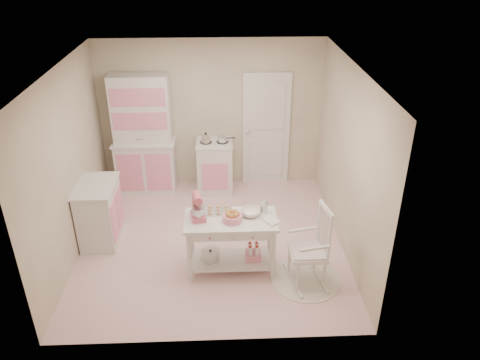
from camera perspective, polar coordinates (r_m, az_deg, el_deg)
name	(u,v)px	position (r m, az deg, el deg)	size (l,w,h in m)	color
room_shell	(209,140)	(6.22, -3.83, 4.93)	(3.84, 3.84, 2.62)	pink
door	(266,130)	(8.23, 3.20, 6.10)	(0.82, 0.05, 2.04)	white
hutch	(143,136)	(8.10, -11.74, 5.33)	(1.06, 0.50, 2.08)	white
stove	(215,166)	(8.18, -3.08, 1.68)	(0.62, 0.57, 0.92)	white
base_cabinet	(100,213)	(7.13, -16.74, -3.84)	(0.54, 0.84, 0.92)	white
lace_rug	(305,279)	(6.40, 7.98, -11.90)	(0.92, 0.92, 0.01)	white
rocking_chair	(308,246)	(6.06, 8.32, -7.95)	(0.48, 0.72, 1.10)	white
work_table	(231,244)	(6.29, -1.10, -7.82)	(1.20, 0.60, 0.80)	white
stand_mixer	(198,208)	(6.00, -5.17, -3.36)	(0.20, 0.28, 0.34)	#D35972
cookie_tray	(219,211)	(6.21, -2.56, -3.83)	(0.34, 0.24, 0.02)	silver
bread_basket	(232,218)	(6.00, -0.93, -4.65)	(0.25, 0.25, 0.09)	pink
mixing_bowl	(250,212)	(6.12, 1.29, -3.97)	(0.26, 0.26, 0.08)	white
metal_pitcher	(264,206)	(6.18, 2.91, -3.19)	(0.10, 0.10, 0.17)	silver
recipe_book	(266,222)	(5.98, 3.23, -5.19)	(0.16, 0.22, 0.02)	white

